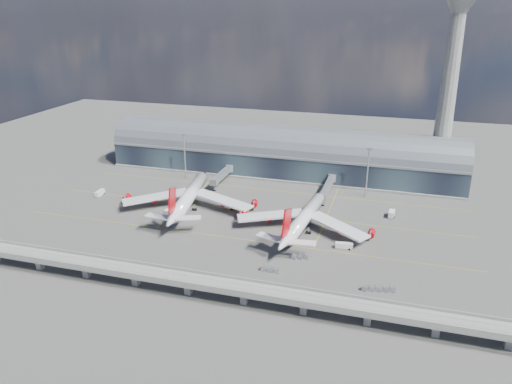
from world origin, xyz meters
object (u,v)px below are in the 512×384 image
(control_tower, at_px, (448,90))
(service_truck_2, at_px, (344,246))
(airliner_right, at_px, (303,220))
(cargo_train_0, at_px, (270,270))
(cargo_train_1, at_px, (379,289))
(floodlight_mast_left, at_px, (185,155))
(cargo_train_2, at_px, (301,257))
(airliner_left, at_px, (188,197))
(service_truck_4, at_px, (392,214))
(floodlight_mast_right, at_px, (368,171))
(service_truck_5, at_px, (238,206))
(service_truck_1, at_px, (170,214))
(service_truck_0, at_px, (100,193))
(service_truck_3, at_px, (295,219))

(control_tower, relative_size, service_truck_2, 14.55)
(airliner_right, bearing_deg, cargo_train_0, -91.79)
(service_truck_2, bearing_deg, control_tower, -29.04)
(service_truck_2, bearing_deg, cargo_train_1, -157.12)
(floodlight_mast_left, distance_m, airliner_right, 92.20)
(airliner_right, height_order, cargo_train_2, airliner_right)
(cargo_train_0, xyz_separation_m, cargo_train_2, (8.80, 12.97, -0.02))
(floodlight_mast_left, xyz_separation_m, airliner_left, (19.81, -40.87, -7.56))
(service_truck_4, relative_size, cargo_train_0, 0.73)
(floodlight_mast_right, distance_m, service_truck_5, 68.18)
(airliner_right, relative_size, service_truck_2, 9.07)
(airliner_right, bearing_deg, floodlight_mast_right, 70.42)
(control_tower, height_order, cargo_train_2, control_tower)
(service_truck_4, bearing_deg, floodlight_mast_left, 172.84)
(control_tower, bearing_deg, cargo_train_0, -118.27)
(floodlight_mast_left, height_order, cargo_train_2, floodlight_mast_left)
(floodlight_mast_left, distance_m, service_truck_2, 115.09)
(service_truck_1, xyz_separation_m, service_truck_2, (81.17, -8.79, -0.36))
(service_truck_4, xyz_separation_m, cargo_train_0, (-40.88, -64.28, -0.69))
(service_truck_0, relative_size, cargo_train_0, 0.90)
(control_tower, height_order, service_truck_5, control_tower)
(control_tower, relative_size, service_truck_3, 15.76)
(service_truck_3, bearing_deg, floodlight_mast_left, 148.29)
(service_truck_2, distance_m, service_truck_5, 60.37)
(control_tower, bearing_deg, service_truck_5, -145.91)
(airliner_right, bearing_deg, service_truck_4, 40.71)
(service_truck_2, xyz_separation_m, cargo_train_2, (-14.99, -13.33, -0.45))
(control_tower, relative_size, floodlight_mast_left, 4.01)
(airliner_right, bearing_deg, service_truck_1, -172.19)
(airliner_right, xyz_separation_m, cargo_train_0, (-4.53, -38.14, -4.41))
(control_tower, relative_size, cargo_train_1, 8.71)
(control_tower, distance_m, cargo_train_0, 140.60)
(service_truck_5, relative_size, cargo_train_1, 0.61)
(airliner_left, bearing_deg, cargo_train_1, -37.18)
(service_truck_4, relative_size, service_truck_5, 0.77)
(service_truck_4, relative_size, cargo_train_1, 0.47)
(floodlight_mast_left, xyz_separation_m, service_truck_0, (-31.16, -37.89, -12.20))
(airliner_left, distance_m, service_truck_1, 13.06)
(service_truck_5, bearing_deg, service_truck_0, 121.76)
(control_tower, height_order, service_truck_3, control_tower)
(cargo_train_0, bearing_deg, cargo_train_2, -37.66)
(airliner_right, xyz_separation_m, service_truck_5, (-34.96, 14.73, -3.60))
(floodlight_mast_right, relative_size, service_truck_3, 3.93)
(control_tower, height_order, floodlight_mast_left, control_tower)
(floodlight_mast_right, bearing_deg, cargo_train_1, -82.20)
(service_truck_1, distance_m, service_truck_5, 32.30)
(cargo_train_0, bearing_deg, service_truck_0, 61.01)
(control_tower, height_order, service_truck_1, control_tower)
(cargo_train_1, bearing_deg, airliner_right, 52.77)
(service_truck_3, distance_m, cargo_train_0, 45.45)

